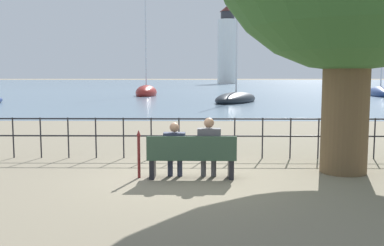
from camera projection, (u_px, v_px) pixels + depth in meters
The scene contains 11 objects.
ground_plane at pixel (192, 178), 8.87m from camera, with size 1000.00×1000.00×0.00m, color #7A705B.
harbor_water at pixel (197, 82), 169.45m from camera, with size 600.00×300.00×0.01m.
park_bench at pixel (192, 158), 8.76m from camera, with size 1.82×0.45×0.90m.
seated_person_left at pixel (175, 147), 8.83m from camera, with size 0.45×0.35×1.16m.
seated_person_right at pixel (209, 145), 8.81m from camera, with size 0.48×0.35×1.26m.
promenade_railing at pixel (193, 132), 10.95m from camera, with size 10.75×0.04×1.05m.
closed_umbrella at pixel (139, 151), 8.83m from camera, with size 0.09×0.09×1.00m.
sailboat_1 at pixel (236, 99), 35.51m from camera, with size 5.23×7.88×9.19m.
sailboat_3 at pixel (146, 92), 47.61m from camera, with size 2.33×5.67×12.18m.
sailboat_5 at pixel (380, 93), 47.28m from camera, with size 4.23×8.77×12.03m.
harbor_lighthouse at pixel (227, 48), 130.47m from camera, with size 5.93×5.93×23.66m.
Camera 1 is at (0.12, -8.70, 2.08)m, focal length 40.00 mm.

